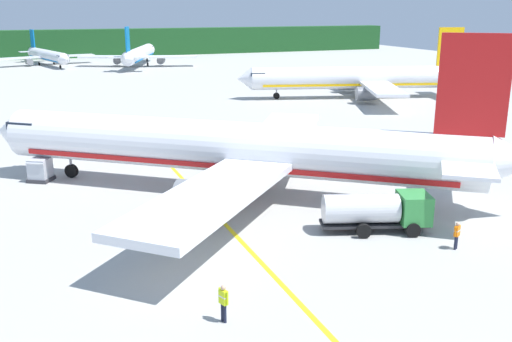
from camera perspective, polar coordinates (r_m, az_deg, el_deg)
ground at (r=65.55m, az=-20.41°, el=2.99°), size 240.00×320.00×0.20m
distant_treeline at (r=168.70m, az=-21.64°, el=11.55°), size 216.00×6.00×7.44m
airliner_foreground at (r=42.50m, az=-1.91°, el=2.22°), size 35.00×29.97×11.90m
airliner_mid_apron at (r=90.02m, az=10.09°, el=9.02°), size 36.01×30.08×10.47m
airliner_far_taxiway at (r=140.22m, az=-11.50°, el=11.23°), size 26.72×31.86×9.42m
airliner_distant at (r=147.96m, az=-19.99°, el=10.68°), size 23.00×27.58×7.98m
service_truck_fuel at (r=36.42m, az=11.97°, el=-3.78°), size 6.91×3.98×2.40m
cargo_container_near at (r=49.08m, az=-20.56°, el=0.10°), size 2.30×2.30×1.96m
crew_marshaller at (r=25.96m, az=-3.24°, el=-12.64°), size 0.37×0.60×1.79m
crew_loader_left at (r=35.12m, az=19.24°, el=-5.84°), size 0.57×0.42×1.65m
apron_guide_line at (r=38.38m, az=-3.67°, el=-4.63°), size 0.30×60.00×0.01m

